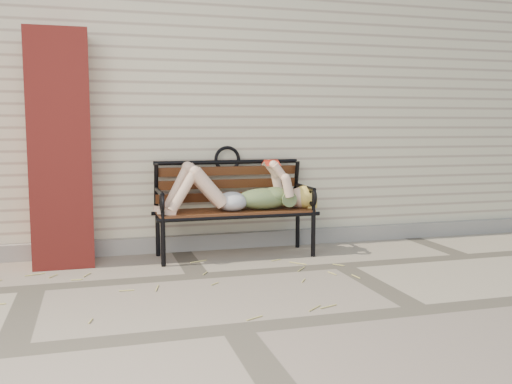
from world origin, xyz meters
name	(u,v)px	position (x,y,z in m)	size (l,w,h in m)	color
ground	(341,266)	(0.00, 0.00, 0.00)	(80.00, 80.00, 0.00)	gray
house_wall	(249,104)	(0.00, 3.00, 1.50)	(8.00, 4.00, 3.00)	beige
foundation_strip	(302,236)	(0.00, 0.97, 0.07)	(8.00, 0.10, 0.15)	gray
brick_pillar	(61,149)	(-2.30, 0.75, 1.00)	(0.50, 0.50, 2.00)	#AE2E27
garden_bench	(233,194)	(-0.79, 0.70, 0.57)	(1.56, 0.62, 1.01)	black
reading_woman	(237,192)	(-0.78, 0.58, 0.60)	(1.47, 0.33, 0.46)	#0A404B
straw_scatter	(189,286)	(-1.38, -0.28, 0.01)	(2.92, 1.55, 0.01)	tan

